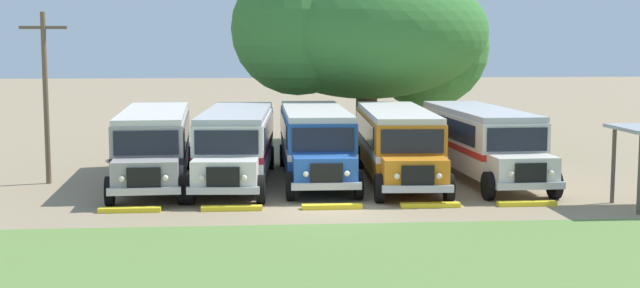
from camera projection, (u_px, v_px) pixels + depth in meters
name	position (u px, v px, depth m)	size (l,w,h in m)	color
ground_plane	(332.00, 210.00, 28.15)	(220.00, 220.00, 0.00)	#937F60
foreground_grass_strip	(362.00, 269.00, 20.74)	(80.00, 10.48, 0.01)	olive
parked_bus_slot_0	(154.00, 142.00, 33.61)	(3.11, 10.90, 2.82)	#9E9993
parked_bus_slot_1	(236.00, 142.00, 33.78)	(3.27, 10.93, 2.82)	silver
parked_bus_slot_2	(315.00, 139.00, 34.62)	(2.77, 10.85, 2.82)	#23519E
parked_bus_slot_3	(397.00, 141.00, 34.11)	(3.14, 10.90, 2.82)	orange
parked_bus_slot_4	(480.00, 139.00, 34.66)	(2.98, 10.88, 2.82)	silver
curb_wheelstop_0	(130.00, 210.00, 27.73)	(2.00, 0.36, 0.15)	yellow
curb_wheelstop_1	(232.00, 208.00, 28.00)	(2.00, 0.36, 0.15)	yellow
curb_wheelstop_2	(332.00, 207.00, 28.27)	(2.00, 0.36, 0.15)	yellow
curb_wheelstop_3	(430.00, 205.00, 28.54)	(2.00, 0.36, 0.15)	yellow
curb_wheelstop_4	(527.00, 204.00, 28.82)	(2.00, 0.36, 0.15)	yellow
broad_shade_tree	(364.00, 29.00, 44.32)	(13.56, 12.35, 11.04)	brown
utility_pole	(46.00, 92.00, 33.03)	(1.80, 0.20, 6.65)	brown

